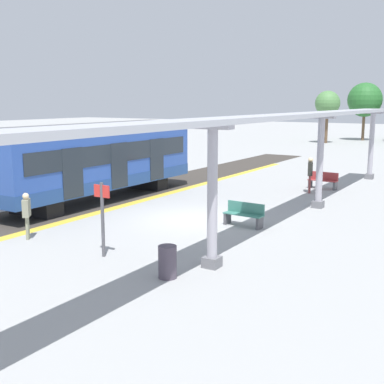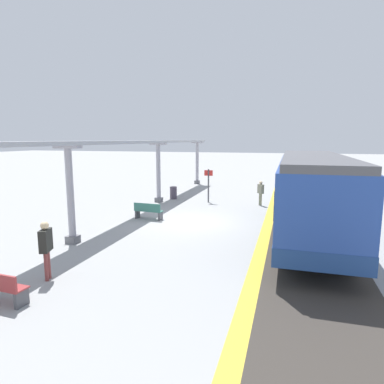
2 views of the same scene
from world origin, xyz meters
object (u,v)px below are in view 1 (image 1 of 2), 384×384
(canopy_pillar_third, at_px, (320,162))
(bench_mid_platform, at_px, (244,214))
(bench_near_end, at_px, (323,180))
(train_near_carriage, at_px, (97,161))
(canopy_pillar_fourth, at_px, (371,145))
(platform_info_sign, at_px, (102,212))
(passenger_waiting_near_edge, at_px, (27,210))
(trash_bin, at_px, (167,262))
(canopy_pillar_second, at_px, (212,197))
(passenger_by_the_benches, at_px, (310,171))

(canopy_pillar_third, height_order, bench_mid_platform, canopy_pillar_third)
(canopy_pillar_third, height_order, bench_near_end, canopy_pillar_third)
(train_near_carriage, height_order, canopy_pillar_fourth, canopy_pillar_fourth)
(bench_mid_platform, distance_m, platform_info_sign, 5.88)
(platform_info_sign, xyz_separation_m, passenger_waiting_near_edge, (-3.40, 0.11, -0.36))
(trash_bin, bearing_deg, bench_near_end, 92.75)
(bench_near_end, bearing_deg, canopy_pillar_second, -84.73)
(bench_near_end, bearing_deg, passenger_waiting_near_edge, -109.77)
(canopy_pillar_third, bearing_deg, canopy_pillar_second, -90.00)
(trash_bin, distance_m, passenger_by_the_benches, 13.87)
(bench_near_end, bearing_deg, platform_info_sign, -97.29)
(trash_bin, height_order, passenger_by_the_benches, passenger_by_the_benches)
(bench_mid_platform, bearing_deg, canopy_pillar_fourth, 84.73)
(train_near_carriage, height_order, platform_info_sign, train_near_carriage)
(canopy_pillar_fourth, distance_m, bench_mid_platform, 14.17)
(bench_mid_platform, height_order, platform_info_sign, platform_info_sign)
(platform_info_sign, bearing_deg, bench_mid_platform, 70.92)
(canopy_pillar_second, bearing_deg, trash_bin, -112.44)
(canopy_pillar_third, distance_m, platform_info_sign, 10.55)
(bench_near_end, xyz_separation_m, trash_bin, (0.74, -15.39, -0.01))
(platform_info_sign, bearing_deg, passenger_waiting_near_edge, 178.07)
(canopy_pillar_second, height_order, canopy_pillar_third, same)
(canopy_pillar_second, bearing_deg, bench_mid_platform, 105.45)
(bench_near_end, height_order, passenger_waiting_near_edge, passenger_waiting_near_edge)
(trash_bin, distance_m, passenger_waiting_near_edge, 6.10)
(canopy_pillar_fourth, distance_m, passenger_waiting_near_edge, 20.53)
(canopy_pillar_second, height_order, platform_info_sign, canopy_pillar_second)
(passenger_by_the_benches, bearing_deg, bench_mid_platform, -88.57)
(train_near_carriage, distance_m, passenger_waiting_near_edge, 6.86)
(bench_mid_platform, xyz_separation_m, passenger_by_the_benches, (-0.19, 7.79, 0.67))
(platform_info_sign, bearing_deg, bench_near_end, 82.71)
(bench_near_end, relative_size, bench_mid_platform, 1.00)
(platform_info_sign, bearing_deg, canopy_pillar_second, 14.29)
(train_near_carriage, distance_m, platform_info_sign, 8.79)
(trash_bin, bearing_deg, canopy_pillar_fourth, 88.41)
(passenger_by_the_benches, bearing_deg, canopy_pillar_fourth, 76.59)
(canopy_pillar_third, bearing_deg, trash_bin, -93.01)
(canopy_pillar_fourth, height_order, passenger_by_the_benches, canopy_pillar_fourth)
(train_near_carriage, xyz_separation_m, bench_mid_platform, (7.89, -0.91, -1.38))
(canopy_pillar_third, relative_size, canopy_pillar_fourth, 1.00)
(canopy_pillar_second, relative_size, canopy_pillar_third, 1.00)
(canopy_pillar_third, xyz_separation_m, bench_mid_platform, (-1.29, -4.54, -1.53))
(trash_bin, height_order, platform_info_sign, platform_info_sign)
(platform_info_sign, relative_size, passenger_waiting_near_edge, 1.42)
(canopy_pillar_second, xyz_separation_m, canopy_pillar_fourth, (0.00, 18.72, 0.00))
(canopy_pillar_second, height_order, trash_bin, canopy_pillar_second)
(canopy_pillar_fourth, bearing_deg, train_near_carriage, -125.00)
(bench_mid_platform, xyz_separation_m, passenger_waiting_near_edge, (-5.30, -5.38, 0.53))
(bench_near_end, xyz_separation_m, platform_info_sign, (-1.90, -14.86, 0.89))
(canopy_pillar_fourth, height_order, trash_bin, canopy_pillar_fourth)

